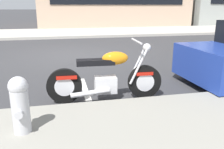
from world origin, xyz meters
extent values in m
plane|color=#333335|center=(0.00, 0.00, 0.00)|extent=(260.00, 260.00, 0.00)
cube|color=silver|center=(0.00, -4.03, 0.00)|extent=(0.12, 2.20, 0.01)
cylinder|color=black|center=(1.07, -4.40, 0.32)|extent=(0.64, 0.14, 0.64)
cylinder|color=silver|center=(1.07, -4.40, 0.32)|extent=(0.35, 0.14, 0.35)
cylinder|color=black|center=(-0.43, -4.33, 0.32)|extent=(0.64, 0.14, 0.64)
cylinder|color=silver|center=(-0.43, -4.33, 0.32)|extent=(0.35, 0.14, 0.35)
cube|color=silver|center=(0.32, -4.37, 0.30)|extent=(0.41, 0.28, 0.30)
cube|color=black|center=(0.14, -4.36, 0.74)|extent=(0.69, 0.25, 0.10)
ellipsoid|color=orange|center=(0.50, -4.38, 0.80)|extent=(0.49, 0.26, 0.24)
cube|color=#B7190F|center=(-0.38, -4.33, 0.49)|extent=(0.37, 0.20, 0.06)
cube|color=#B7190F|center=(1.05, -4.40, 0.49)|extent=(0.33, 0.18, 0.06)
cylinder|color=silver|center=(0.93, -4.33, 0.63)|extent=(0.34, 0.06, 0.65)
cylinder|color=silver|center=(0.92, -4.47, 0.63)|extent=(0.34, 0.06, 0.65)
cylinder|color=silver|center=(0.89, -4.39, 1.10)|extent=(0.07, 0.62, 0.04)
sphere|color=silver|center=(1.09, -4.40, 0.98)|extent=(0.15, 0.15, 0.15)
cylinder|color=silver|center=(0.01, -4.49, 0.21)|extent=(0.71, 0.12, 0.16)
cylinder|color=black|center=(2.97, -3.37, 0.31)|extent=(0.63, 0.24, 0.62)
cylinder|color=#B7B7BC|center=(-1.00, -5.55, 0.42)|extent=(0.22, 0.22, 0.56)
sphere|color=#B7B7BC|center=(-1.00, -5.55, 0.76)|extent=(0.24, 0.24, 0.24)
cylinder|color=#B7B7BC|center=(-1.00, -5.41, 0.45)|extent=(0.10, 0.08, 0.10)
cylinder|color=#B7B7BC|center=(-1.00, -5.69, 0.45)|extent=(0.10, 0.08, 0.10)
camera|label=1|loc=(-0.46, -8.48, 1.71)|focal=38.02mm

